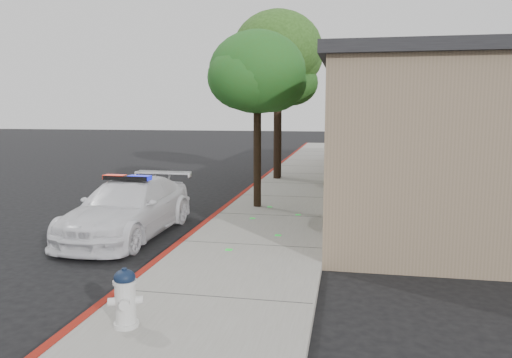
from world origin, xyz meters
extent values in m
plane|color=black|center=(0.00, 0.00, 0.00)|extent=(120.00, 120.00, 0.00)
cube|color=gray|center=(1.60, 3.00, 0.07)|extent=(3.20, 60.00, 0.15)
cube|color=#9E2011|center=(0.06, 3.00, 0.08)|extent=(0.14, 60.00, 0.16)
cube|color=#857057|center=(6.70, 9.00, 2.00)|extent=(7.00, 20.00, 4.00)
cube|color=black|center=(6.70, 9.00, 4.12)|extent=(7.30, 20.30, 0.24)
cube|color=black|center=(3.17, 1.00, 1.95)|extent=(0.08, 1.48, 1.68)
cube|color=black|center=(3.17, 4.00, 1.95)|extent=(0.08, 1.48, 1.68)
cube|color=black|center=(3.17, 7.00, 1.95)|extent=(0.08, 1.48, 1.68)
cube|color=black|center=(3.17, 10.00, 1.95)|extent=(0.08, 1.48, 1.68)
cube|color=black|center=(3.17, 13.00, 1.95)|extent=(0.08, 1.48, 1.68)
cube|color=black|center=(3.17, 16.00, 1.95)|extent=(0.08, 1.48, 1.68)
cube|color=black|center=(3.17, 19.00, 1.95)|extent=(0.08, 1.48, 1.68)
imported|color=white|center=(-1.53, 0.77, 0.68)|extent=(2.00, 4.70, 1.35)
cube|color=black|center=(-1.53, 0.77, 1.41)|extent=(1.21, 0.31, 0.10)
cube|color=red|center=(-1.85, 0.78, 1.42)|extent=(0.53, 0.25, 0.11)
cube|color=#0D14DD|center=(-1.21, 0.76, 1.42)|extent=(0.53, 0.25, 0.11)
cylinder|color=silver|center=(0.78, -4.23, 0.18)|extent=(0.33, 0.33, 0.06)
cylinder|color=silver|center=(0.78, -4.23, 0.48)|extent=(0.27, 0.27, 0.54)
cylinder|color=silver|center=(0.78, -4.23, 0.77)|extent=(0.31, 0.31, 0.04)
ellipsoid|color=black|center=(0.78, -4.23, 0.83)|extent=(0.28, 0.28, 0.21)
cylinder|color=black|center=(0.78, -4.23, 0.92)|extent=(0.07, 0.07, 0.06)
cylinder|color=silver|center=(0.62, -4.29, 0.50)|extent=(0.15, 0.14, 0.11)
cylinder|color=silver|center=(0.93, -4.17, 0.50)|extent=(0.15, 0.14, 0.11)
cylinder|color=silver|center=(0.84, -4.38, 0.52)|extent=(0.17, 0.16, 0.14)
cylinder|color=black|center=(0.99, 4.16, 1.73)|extent=(0.23, 0.23, 3.16)
ellipsoid|color=#265A1C|center=(0.99, 4.16, 4.10)|extent=(2.81, 2.81, 2.38)
ellipsoid|color=#265A1C|center=(1.34, 4.54, 3.83)|extent=(2.10, 2.10, 1.79)
ellipsoid|color=#265A1C|center=(0.74, 3.81, 3.92)|extent=(2.19, 2.19, 1.86)
cylinder|color=black|center=(0.70, 10.28, 2.30)|extent=(0.30, 0.30, 4.31)
ellipsoid|color=#244616|center=(0.70, 10.28, 5.51)|extent=(3.61, 3.61, 3.07)
ellipsoid|color=#244616|center=(1.05, 10.74, 5.16)|extent=(2.91, 2.91, 2.47)
ellipsoid|color=#244616|center=(0.32, 9.92, 5.27)|extent=(2.79, 2.79, 2.37)
cylinder|color=black|center=(0.70, 10.69, 1.85)|extent=(0.25, 0.25, 3.40)
ellipsoid|color=#204A17|center=(0.70, 10.69, 4.42)|extent=(2.91, 2.91, 2.48)
ellipsoid|color=#204A17|center=(1.22, 10.75, 4.13)|extent=(2.23, 2.23, 1.90)
ellipsoid|color=#204A17|center=(0.34, 10.48, 4.23)|extent=(2.33, 2.33, 1.98)
camera|label=1|loc=(3.62, -9.96, 3.01)|focal=34.24mm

